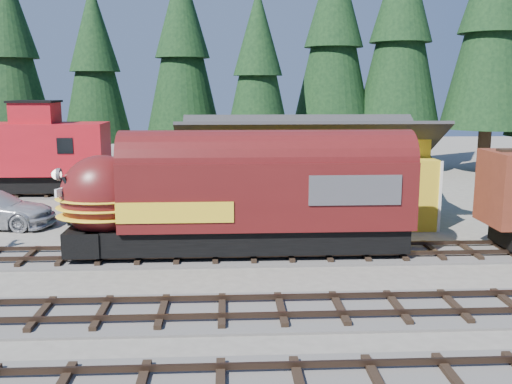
{
  "coord_description": "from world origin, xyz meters",
  "views": [
    {
      "loc": [
        -3.99,
        -18.37,
        6.78
      ],
      "look_at": [
        -2.86,
        4.0,
        2.66
      ],
      "focal_mm": 40.0,
      "sensor_mm": 36.0,
      "label": 1
    }
  ],
  "objects_px": {
    "depot": "(305,163)",
    "pickup_truck_a": "(137,209)",
    "caboose": "(22,153)",
    "locomotive": "(230,201)"
  },
  "relations": [
    {
      "from": "depot",
      "to": "pickup_truck_a",
      "type": "relative_size",
      "value": 1.93
    },
    {
      "from": "caboose",
      "to": "pickup_truck_a",
      "type": "bearing_deg",
      "value": -46.42
    },
    {
      "from": "caboose",
      "to": "pickup_truck_a",
      "type": "xyz_separation_m",
      "value": [
        8.49,
        -8.93,
        -1.81
      ]
    },
    {
      "from": "pickup_truck_a",
      "to": "depot",
      "type": "bearing_deg",
      "value": -67.29
    },
    {
      "from": "depot",
      "to": "locomotive",
      "type": "xyz_separation_m",
      "value": [
        -3.92,
        -6.5,
        -0.67
      ]
    },
    {
      "from": "locomotive",
      "to": "pickup_truck_a",
      "type": "height_order",
      "value": "locomotive"
    },
    {
      "from": "caboose",
      "to": "pickup_truck_a",
      "type": "distance_m",
      "value": 12.45
    },
    {
      "from": "caboose",
      "to": "pickup_truck_a",
      "type": "relative_size",
      "value": 1.61
    },
    {
      "from": "depot",
      "to": "pickup_truck_a",
      "type": "distance_m",
      "value": 8.78
    },
    {
      "from": "caboose",
      "to": "locomotive",
      "type": "bearing_deg",
      "value": -47.13
    }
  ]
}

